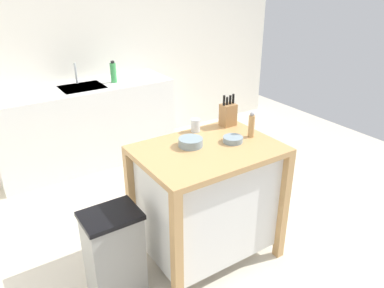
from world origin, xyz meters
TOP-DOWN VIEW (x-y plane):
  - ground_plane at (0.00, 0.00)m, footprint 6.11×6.11m
  - wall_back at (0.00, 2.40)m, footprint 5.11×0.10m
  - kitchen_island at (-0.04, 0.08)m, footprint 0.96×0.69m
  - knife_block at (0.32, 0.33)m, footprint 0.11×0.09m
  - bowl_stoneware_deep at (-0.13, 0.17)m, footprint 0.17×0.17m
  - bowl_ceramic_small at (0.15, 0.06)m, footprint 0.14×0.14m
  - drinking_cup at (0.04, 0.36)m, footprint 0.07×0.07m
  - pepper_grinder at (0.32, 0.06)m, footprint 0.04×0.04m
  - trash_bin at (-0.76, 0.11)m, footprint 0.36×0.28m
  - sink_counter at (-0.26, 2.05)m, footprint 1.88×0.60m
  - sink_faucet at (-0.26, 2.19)m, footprint 0.02×0.02m
  - bottle_dish_soap at (0.09, 2.02)m, footprint 0.06×0.06m

SIDE VIEW (x-z plane):
  - ground_plane at x=0.00m, z-range 0.00..0.00m
  - trash_bin at x=-0.76m, z-range 0.00..0.63m
  - sink_counter at x=-0.26m, z-range 0.00..0.89m
  - kitchen_island at x=-0.04m, z-range 0.05..0.96m
  - bowl_ceramic_small at x=0.15m, z-range 0.91..0.95m
  - bowl_stoneware_deep at x=-0.13m, z-range 0.91..0.96m
  - drinking_cup at x=0.04m, z-range 0.90..1.00m
  - bottle_dish_soap at x=0.09m, z-range 0.88..1.11m
  - pepper_grinder at x=0.32m, z-range 0.90..1.09m
  - sink_faucet at x=-0.26m, z-range 0.88..1.10m
  - knife_block at x=0.32m, z-range 0.87..1.12m
  - wall_back at x=0.00m, z-range 0.00..2.60m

